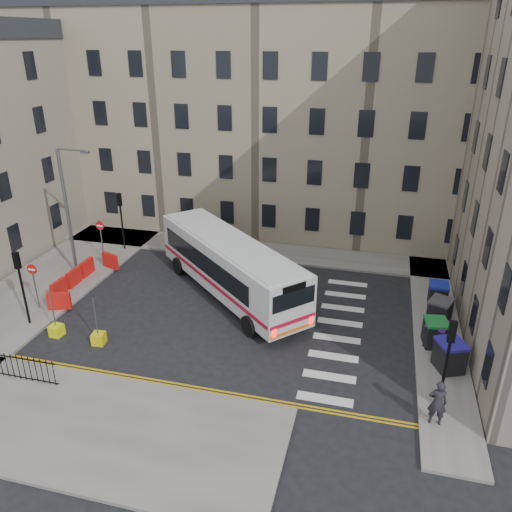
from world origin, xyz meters
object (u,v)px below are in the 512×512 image
at_px(wheelie_bin_c, 435,333).
at_px(wheelie_bin_a, 450,355).
at_px(pedestrian, 437,403).
at_px(bollard_yellow, 57,330).
at_px(wheelie_bin_b, 437,334).
at_px(bollard_chevron, 99,338).
at_px(wheelie_bin_d, 440,311).
at_px(bus, 229,264).
at_px(wheelie_bin_e, 438,294).
at_px(streetlamp, 67,211).

bearing_deg(wheelie_bin_c, wheelie_bin_a, -83.57).
bearing_deg(wheelie_bin_a, pedestrian, -125.62).
height_order(pedestrian, bollard_yellow, pedestrian).
bearing_deg(wheelie_bin_b, bollard_chevron, -142.35).
xyz_separation_m(wheelie_bin_a, wheelie_bin_b, (-0.39, 1.89, -0.10)).
xyz_separation_m(wheelie_bin_a, wheelie_bin_c, (-0.51, 1.90, -0.04)).
height_order(wheelie_bin_d, bollard_yellow, wheelie_bin_d).
relative_size(wheelie_bin_d, bollard_chevron, 2.60).
distance_m(wheelie_bin_a, wheelie_bin_b, 1.93).
distance_m(bus, wheelie_bin_b, 11.89).
relative_size(wheelie_bin_d, bollard_yellow, 2.60).
relative_size(bus, wheelie_bin_a, 6.76).
relative_size(wheelie_bin_d, wheelie_bin_e, 1.17).
bearing_deg(streetlamp, bus, 0.09).
bearing_deg(wheelie_bin_c, wheelie_bin_d, 71.74).
bearing_deg(bollard_chevron, wheelie_bin_d, 20.20).
distance_m(bus, wheelie_bin_e, 11.96).
height_order(wheelie_bin_b, bollard_yellow, wheelie_bin_b).
bearing_deg(wheelie_bin_b, bollard_yellow, -144.41).
bearing_deg(bus, wheelie_bin_c, -60.70).
bearing_deg(wheelie_bin_d, streetlamp, -158.40).
relative_size(streetlamp, wheelie_bin_c, 5.98).
distance_m(wheelie_bin_d, pedestrian, 8.00).
bearing_deg(bollard_chevron, wheelie_bin_e, 25.96).
bearing_deg(streetlamp, bollard_chevron, -50.36).
relative_size(wheelie_bin_c, wheelie_bin_d, 0.87).
xyz_separation_m(wheelie_bin_c, wheelie_bin_e, (0.43, 4.23, -0.01)).
relative_size(streetlamp, wheelie_bin_d, 5.23).
bearing_deg(bus, streetlamp, 133.07).
bearing_deg(wheelie_bin_c, pedestrian, -101.73).
bearing_deg(wheelie_bin_c, bollard_chevron, -175.03).
relative_size(streetlamp, pedestrian, 4.11).
height_order(wheelie_bin_e, bollard_chevron, wheelie_bin_e).
relative_size(wheelie_bin_b, wheelie_bin_e, 1.07).
height_order(pedestrian, bollard_chevron, pedestrian).
bearing_deg(bus, wheelie_bin_e, -40.00).
xyz_separation_m(wheelie_bin_d, bollard_chevron, (-16.59, -6.10, -0.54)).
xyz_separation_m(wheelie_bin_d, pedestrian, (-0.71, -7.96, 0.30)).
relative_size(bollard_yellow, bollard_chevron, 1.00).
height_order(bus, bollard_chevron, bus).
height_order(wheelie_bin_b, wheelie_bin_c, wheelie_bin_c).
distance_m(wheelie_bin_d, bollard_yellow, 20.00).
distance_m(streetlamp, wheelie_bin_d, 22.36).
bearing_deg(wheelie_bin_d, bus, -159.67).
height_order(wheelie_bin_a, wheelie_bin_d, wheelie_bin_a).
bearing_deg(bollard_yellow, wheelie_bin_e, 22.65).
bearing_deg(pedestrian, wheelie_bin_b, -96.06).
bearing_deg(streetlamp, wheelie_bin_d, -1.36).
xyz_separation_m(wheelie_bin_d, wheelie_bin_e, (0.05, 2.00, -0.02)).
distance_m(wheelie_bin_a, wheelie_bin_c, 1.97).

